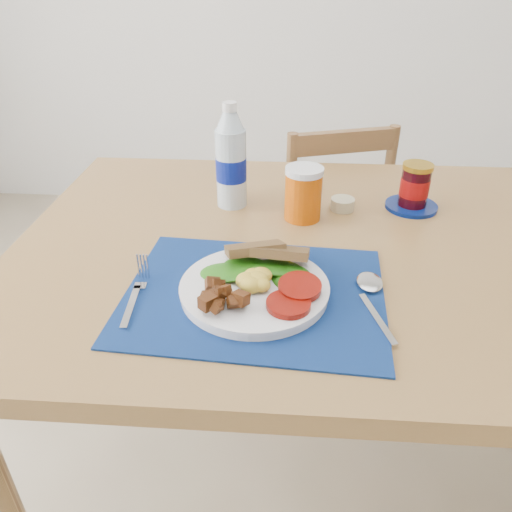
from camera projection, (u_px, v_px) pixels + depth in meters
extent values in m
cube|color=brown|center=(359.00, 251.00, 1.02)|extent=(1.40, 0.90, 0.04)
cylinder|color=brown|center=(130.00, 283.00, 1.58)|extent=(0.06, 0.06, 0.71)
cube|color=brown|center=(317.00, 239.00, 1.78)|extent=(0.46, 0.45, 0.04)
cylinder|color=brown|center=(338.00, 260.00, 2.03)|extent=(0.03, 0.03, 0.36)
cylinder|color=brown|center=(264.00, 270.00, 1.97)|extent=(0.03, 0.03, 0.36)
cylinder|color=brown|center=(368.00, 302.00, 1.79)|extent=(0.03, 0.03, 0.36)
cylinder|color=brown|center=(285.00, 314.00, 1.73)|extent=(0.03, 0.03, 0.36)
cube|color=brown|center=(344.00, 141.00, 1.44)|extent=(0.33, 0.13, 0.43)
cube|color=black|center=(254.00, 294.00, 0.85)|extent=(0.46, 0.37, 0.00)
cylinder|color=silver|center=(254.00, 289.00, 0.85)|extent=(0.25, 0.25, 0.02)
ellipsoid|color=gold|center=(257.00, 280.00, 0.83)|extent=(0.06, 0.05, 0.03)
cylinder|color=maroon|center=(294.00, 297.00, 0.81)|extent=(0.07, 0.07, 0.01)
ellipsoid|color=#173F07|center=(261.00, 271.00, 0.87)|extent=(0.13, 0.08, 0.01)
cube|color=brown|center=(267.00, 251.00, 0.89)|extent=(0.11, 0.08, 0.04)
cube|color=#B2B5BA|center=(131.00, 306.00, 0.82)|extent=(0.02, 0.12, 0.00)
cube|color=#B2B5BA|center=(143.00, 280.00, 0.88)|extent=(0.03, 0.06, 0.00)
cube|color=#B2B5BA|center=(377.00, 318.00, 0.79)|extent=(0.05, 0.13, 0.00)
ellipsoid|color=#B2B5BA|center=(369.00, 283.00, 0.87)|extent=(0.05, 0.06, 0.01)
cylinder|color=#ADBFCC|center=(231.00, 169.00, 1.12)|extent=(0.07, 0.07, 0.18)
cylinder|color=navy|center=(231.00, 169.00, 1.12)|extent=(0.07, 0.07, 0.05)
cone|color=#ADBFCC|center=(230.00, 120.00, 1.06)|extent=(0.06, 0.06, 0.04)
cylinder|color=white|center=(229.00, 106.00, 1.05)|extent=(0.03, 0.03, 0.02)
cylinder|color=#B54804|center=(303.00, 195.00, 1.08)|extent=(0.08, 0.08, 0.11)
cylinder|color=tan|center=(342.00, 204.00, 1.13)|extent=(0.05, 0.05, 0.03)
cylinder|color=#05175A|center=(411.00, 206.00, 1.15)|extent=(0.12, 0.12, 0.01)
cylinder|color=black|center=(415.00, 187.00, 1.12)|extent=(0.06, 0.06, 0.09)
cylinder|color=maroon|center=(415.00, 187.00, 1.12)|extent=(0.06, 0.06, 0.04)
cylinder|color=#A57B1B|center=(418.00, 166.00, 1.10)|extent=(0.07, 0.07, 0.01)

